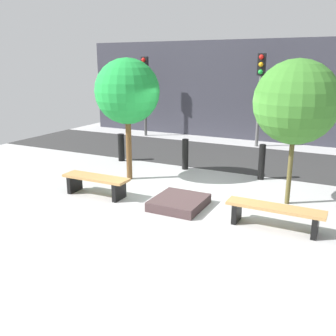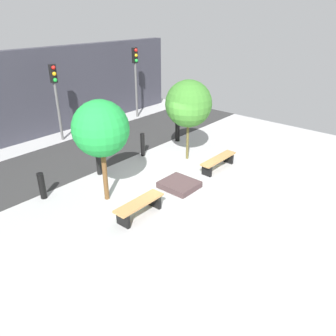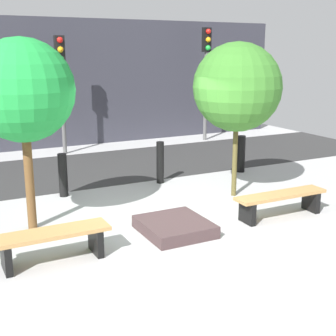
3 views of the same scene
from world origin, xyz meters
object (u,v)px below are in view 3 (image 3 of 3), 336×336
Objects in this scene: traffic_light_mid_west at (61,73)px; bollard_left at (63,175)px; bench_left at (52,240)px; planter_bed at (175,227)px; bollard_right at (241,154)px; bollard_center at (160,162)px; tree_behind_right_bench at (237,87)px; tree_behind_left_bench at (23,91)px; traffic_light_mid_east at (206,64)px; bench_right at (281,200)px.

bollard_left is at bearing -105.24° from traffic_light_mid_west.
traffic_light_mid_west is (2.10, 7.25, 2.03)m from bench_left.
traffic_light_mid_west reaches higher than planter_bed.
bollard_left is 4.54m from bollard_right.
traffic_light_mid_west is at bearing 105.24° from bollard_center.
bollard_left is (-3.24, 1.58, -1.82)m from tree_behind_right_bench.
tree_behind_left_bench is at bearing 148.39° from planter_bed.
bollard_left is (-1.14, 2.88, 0.36)m from planter_bed.
bench_left is at bearing -150.82° from bollard_right.
tree_behind_right_bench is at bearing -26.06° from bollard_left.
tree_behind_left_bench is 3.50× the size of bollard_left.
bollard_right is at bearing 40.17° from planter_bed.
tree_behind_right_bench is at bearing -129.51° from bollard_right.
planter_bed is 1.27× the size of bollard_right.
tree_behind_left_bench is at bearing -121.39° from bollard_left.
traffic_light_mid_east is at bearing 34.67° from bollard_left.
tree_behind_left_bench is 6.12m from traffic_light_mid_west.
bollard_center is at bearing -74.76° from traffic_light_mid_west.
bench_left is at bearing -106.18° from traffic_light_mid_west.
planter_bed is 7.40m from traffic_light_mid_west.
tree_behind_left_bench is 4.21m from tree_behind_right_bench.
planter_bed is at bearing -139.83° from bollard_right.
traffic_light_mid_west is (-2.10, 5.75, 0.10)m from tree_behind_right_bench.
planter_bed is 3.34m from tree_behind_left_bench.
bench_left is 1.80× the size of bollard_right.
tree_behind_right_bench is (0.00, 1.49, 1.95)m from bench_right.
traffic_light_mid_east is (2.79, 5.75, 0.30)m from tree_behind_right_bench.
bench_left is at bearing -179.45° from bench_right.
bollard_center is at bearing 121.39° from tree_behind_right_bench.
tree_behind_left_bench is 2.66m from bollard_left.
planter_bed is at bearing -148.39° from tree_behind_right_bench.
bench_right is 2.45m from tree_behind_right_bench.
planter_bed is 4.47m from bollard_right.
tree_behind_right_bench is at bearing 90.55° from bench_right.
traffic_light_mid_west reaches higher than bollard_center.
bench_left is 6.31m from bollard_right.
traffic_light_mid_west is (0.00, 7.05, 2.27)m from planter_bed.
tree_behind_left_bench is 1.01× the size of tree_behind_right_bench.
bench_left is 0.45× the size of traffic_light_mid_east.
tree_behind_right_bench is 6.40m from traffic_light_mid_east.
traffic_light_mid_east is at bearing 0.01° from traffic_light_mid_west.
bollard_center is at bearing 107.98° from bench_right.
bollard_center is 1.05× the size of bollard_right.
traffic_light_mid_west is at bearing 74.76° from bollard_left.
bench_left is 1.82× the size of bollard_left.
bench_right is at bearing -90.00° from tree_behind_right_bench.
traffic_light_mid_east is at bearing 55.23° from planter_bed.
bench_right is at bearing -111.06° from traffic_light_mid_east.
tree_behind_left_bench is 3.47× the size of bollard_right.
bollard_left is at bearing -145.33° from traffic_light_mid_east.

